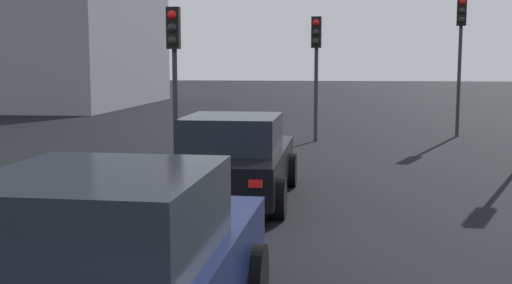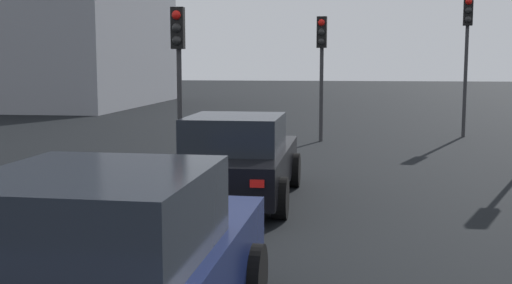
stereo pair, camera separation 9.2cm
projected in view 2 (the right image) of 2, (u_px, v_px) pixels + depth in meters
car_black_right_lead at (237, 159)px, 10.87m from camera, size 4.11×1.96×1.46m
car_navy_right_second at (106, 273)px, 4.87m from camera, size 4.16×2.11×1.56m
traffic_light_near_right at (178, 53)px, 14.00m from camera, size 0.32×0.28×3.53m
traffic_light_far_left at (467, 37)px, 19.78m from camera, size 0.33×0.30×4.36m
traffic_light_far_right at (322, 52)px, 18.69m from camera, size 0.32×0.30×3.65m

